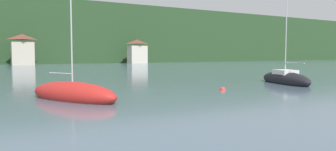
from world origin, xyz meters
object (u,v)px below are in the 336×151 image
object	(u,v)px
mooring_buoy_near	(270,79)
sailboat_mid_0	(73,94)
shore_building_westcentral	(23,50)
mooring_buoy_far	(223,90)
shore_building_central	(137,52)
sailboat_mid_5	(285,79)

from	to	relation	value
mooring_buoy_near	sailboat_mid_0	bearing A→B (deg)	-166.30
shore_building_westcentral	mooring_buoy_far	world-z (taller)	shore_building_westcentral
shore_building_central	mooring_buoy_far	xyz separation A→B (m)	(-26.37, -75.73, -3.78)
mooring_buoy_far	sailboat_mid_5	bearing A→B (deg)	9.31
mooring_buoy_near	mooring_buoy_far	bearing A→B (deg)	-152.84
shore_building_westcentral	sailboat_mid_0	distance (m)	75.69
shore_building_central	sailboat_mid_0	size ratio (longest dim) A/B	0.90
sailboat_mid_0	mooring_buoy_far	bearing A→B (deg)	61.45
sailboat_mid_0	sailboat_mid_5	bearing A→B (deg)	66.46
shore_building_central	mooring_buoy_near	distance (m)	70.50
shore_building_westcentral	sailboat_mid_5	xyz separation A→B (m)	(17.76, -74.39, -3.71)
shore_building_westcentral	mooring_buoy_near	bearing A→B (deg)	-73.03
shore_building_central	mooring_buoy_far	size ratio (longest dim) A/B	14.60
sailboat_mid_0	sailboat_mid_5	xyz separation A→B (m)	(21.87, 1.10, 0.07)
mooring_buoy_far	shore_building_central	bearing A→B (deg)	70.80
shore_building_westcentral	mooring_buoy_near	distance (m)	72.60
sailboat_mid_5	mooring_buoy_far	world-z (taller)	sailboat_mid_5
sailboat_mid_5	mooring_buoy_far	xyz separation A→B (m)	(-9.51, -1.56, -0.46)
sailboat_mid_5	mooring_buoy_far	bearing A→B (deg)	118.15
sailboat_mid_5	mooring_buoy_far	distance (m)	9.65
sailboat_mid_5	mooring_buoy_near	xyz separation A→B (m)	(3.40, 5.07, -0.46)
mooring_buoy_near	shore_building_westcentral	bearing A→B (deg)	106.97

